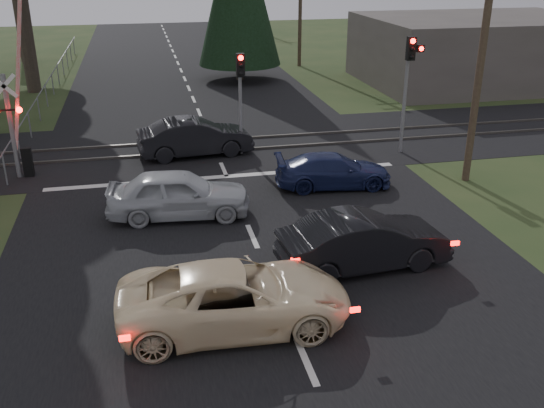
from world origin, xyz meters
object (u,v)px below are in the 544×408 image
object	(u,v)px
crossing_signal	(17,123)
utility_pole_near	(483,48)
traffic_signal_right	(409,73)
traffic_signal_center	(241,87)
dark_hatchback	(364,242)
dark_car_far	(195,137)
cream_coupe	(235,297)
silver_car	(179,194)
blue_sedan	(333,171)

from	to	relation	value
crossing_signal	utility_pole_near	size ratio (longest dim) A/B	0.77
traffic_signal_right	traffic_signal_center	distance (m)	6.68
crossing_signal	utility_pole_near	xyz separation A→B (m)	(15.77, -3.79, 2.67)
dark_hatchback	dark_car_far	bearing A→B (deg)	12.89
traffic_signal_right	dark_hatchback	bearing A→B (deg)	-119.46
traffic_signal_right	cream_coupe	xyz separation A→B (m)	(-8.75, -10.84, -2.60)
silver_car	dark_hatchback	bearing A→B (deg)	-128.45
dark_hatchback	silver_car	size ratio (longest dim) A/B	1.02
utility_pole_near	dark_hatchback	distance (m)	9.00
silver_car	utility_pole_near	bearing A→B (deg)	-78.45
traffic_signal_right	dark_car_far	size ratio (longest dim) A/B	1.03
silver_car	dark_car_far	xyz separation A→B (m)	(1.11, 6.05, 0.00)
traffic_signal_center	cream_coupe	distance (m)	12.42
crossing_signal	silver_car	bearing A→B (deg)	-42.40
traffic_signal_center	cream_coupe	xyz separation A→B (m)	(-2.20, -12.05, -2.09)
crossing_signal	traffic_signal_center	distance (m)	8.36
traffic_signal_right	cream_coupe	size ratio (longest dim) A/B	0.91
dark_car_far	traffic_signal_center	bearing A→B (deg)	-105.07
silver_car	traffic_signal_right	bearing A→B (deg)	-58.75
traffic_signal_center	utility_pole_near	size ratio (longest dim) A/B	0.46
silver_car	blue_sedan	distance (m)	5.70
blue_sedan	traffic_signal_right	bearing A→B (deg)	-46.79
traffic_signal_right	blue_sedan	world-z (taller)	traffic_signal_right
crossing_signal	cream_coupe	world-z (taller)	crossing_signal
crossing_signal	traffic_signal_center	world-z (taller)	crossing_signal
crossing_signal	blue_sedan	size ratio (longest dim) A/B	1.71
utility_pole_near	silver_car	world-z (taller)	utility_pole_near
utility_pole_near	cream_coupe	bearing A→B (deg)	-142.77
traffic_signal_right	dark_car_far	distance (m)	8.92
traffic_signal_right	blue_sedan	distance (m)	5.73
traffic_signal_right	traffic_signal_center	bearing A→B (deg)	169.59
dark_car_far	utility_pole_near	bearing A→B (deg)	-123.68
traffic_signal_center	silver_car	bearing A→B (deg)	-117.35
traffic_signal_center	utility_pole_near	xyz separation A→B (m)	(7.50, -4.68, 1.92)
utility_pole_near	dark_hatchback	xyz separation A→B (m)	(-5.98, -5.43, -3.98)
utility_pole_near	silver_car	size ratio (longest dim) A/B	2.04
silver_car	dark_car_far	world-z (taller)	dark_car_far
utility_pole_near	dark_car_far	distance (m)	11.32
crossing_signal	dark_hatchback	world-z (taller)	crossing_signal
crossing_signal	utility_pole_near	distance (m)	16.44
cream_coupe	dark_hatchback	size ratio (longest dim) A/B	1.14
dark_hatchback	silver_car	xyz separation A→B (m)	(-4.49, 4.37, 0.01)
utility_pole_near	dark_car_far	xyz separation A→B (m)	(-9.36, 4.99, -3.97)
crossing_signal	traffic_signal_right	world-z (taller)	crossing_signal
dark_hatchback	dark_car_far	world-z (taller)	dark_car_far
crossing_signal	dark_hatchback	size ratio (longest dim) A/B	1.55
traffic_signal_center	dark_hatchback	xyz separation A→B (m)	(1.52, -10.10, -2.06)
traffic_signal_center	silver_car	size ratio (longest dim) A/B	0.93
silver_car	dark_car_far	distance (m)	6.15
utility_pole_near	dark_car_far	size ratio (longest dim) A/B	1.97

